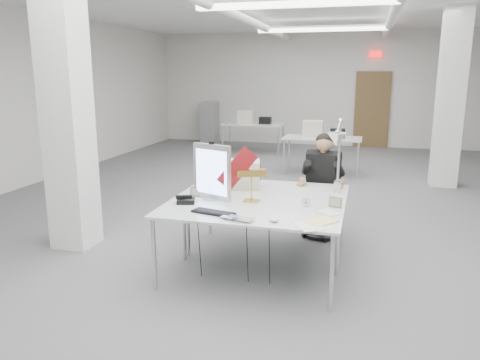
% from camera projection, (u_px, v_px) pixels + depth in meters
% --- Properties ---
extents(room_shell, '(10.04, 14.04, 3.24)m').
position_uv_depth(room_shell, '(295.00, 99.00, 6.81)').
color(room_shell, '#545456').
rests_on(room_shell, ground).
extents(desk_main, '(1.80, 0.90, 0.02)m').
position_uv_depth(desk_main, '(249.00, 212.00, 4.55)').
color(desk_main, silver).
rests_on(desk_main, room_shell).
extents(desk_second, '(1.80, 0.90, 0.02)m').
position_uv_depth(desk_second, '(268.00, 190.00, 5.40)').
color(desk_second, silver).
rests_on(desk_second, room_shell).
extents(bg_desk_a, '(1.60, 0.80, 0.02)m').
position_uv_depth(bg_desk_a, '(322.00, 138.00, 9.68)').
color(bg_desk_a, silver).
rests_on(bg_desk_a, room_shell).
extents(bg_desk_b, '(1.60, 0.80, 0.02)m').
position_uv_depth(bg_desk_b, '(253.00, 124.00, 12.25)').
color(bg_desk_b, silver).
rests_on(bg_desk_b, room_shell).
extents(filing_cabinet, '(0.45, 0.55, 1.20)m').
position_uv_depth(filing_cabinet, '(210.00, 122.00, 14.08)').
color(filing_cabinet, gray).
rests_on(filing_cabinet, room_shell).
extents(office_chair, '(0.66, 0.66, 1.11)m').
position_uv_depth(office_chair, '(322.00, 194.00, 5.95)').
color(office_chair, black).
rests_on(office_chair, room_shell).
extents(seated_person, '(0.58, 0.67, 0.86)m').
position_uv_depth(seated_person, '(323.00, 169.00, 5.82)').
color(seated_person, black).
rests_on(seated_person, office_chair).
extents(monitor, '(0.46, 0.22, 0.59)m').
position_uv_depth(monitor, '(212.00, 172.00, 4.92)').
color(monitor, '#B7B6BB').
rests_on(monitor, desk_main).
extents(pennant, '(0.40, 0.18, 0.46)m').
position_uv_depth(pennant, '(237.00, 168.00, 4.80)').
color(pennant, maroon).
rests_on(pennant, monitor).
extents(keyboard, '(0.45, 0.23, 0.02)m').
position_uv_depth(keyboard, '(213.00, 212.00, 4.46)').
color(keyboard, black).
rests_on(keyboard, desk_main).
extents(laptop, '(0.35, 0.27, 0.02)m').
position_uv_depth(laptop, '(235.00, 220.00, 4.22)').
color(laptop, silver).
rests_on(laptop, desk_main).
extents(mouse, '(0.09, 0.06, 0.04)m').
position_uv_depth(mouse, '(274.00, 220.00, 4.19)').
color(mouse, '#B1B1B6').
rests_on(mouse, desk_main).
extents(bankers_lamp, '(0.31, 0.21, 0.33)m').
position_uv_depth(bankers_lamp, '(252.00, 186.00, 4.83)').
color(bankers_lamp, '#BF843B').
rests_on(bankers_lamp, desk_main).
extents(desk_phone, '(0.22, 0.21, 0.04)m').
position_uv_depth(desk_phone, '(186.00, 201.00, 4.82)').
color(desk_phone, black).
rests_on(desk_phone, desk_main).
extents(picture_frame_left, '(0.13, 0.04, 0.10)m').
position_uv_depth(picture_frame_left, '(196.00, 192.00, 5.07)').
color(picture_frame_left, '#9E6944').
rests_on(picture_frame_left, desk_main).
extents(picture_frame_right, '(0.14, 0.08, 0.11)m').
position_uv_depth(picture_frame_right, '(335.00, 202.00, 4.65)').
color(picture_frame_right, olive).
rests_on(picture_frame_right, desk_main).
extents(desk_clock, '(0.09, 0.03, 0.09)m').
position_uv_depth(desk_clock, '(306.00, 202.00, 4.68)').
color(desk_clock, silver).
rests_on(desk_clock, desk_main).
extents(paper_stack_a, '(0.32, 0.35, 0.01)m').
position_uv_depth(paper_stack_a, '(308.00, 226.00, 4.08)').
color(paper_stack_a, white).
rests_on(paper_stack_a, desk_main).
extents(paper_stack_b, '(0.32, 0.33, 0.01)m').
position_uv_depth(paper_stack_b, '(321.00, 221.00, 4.21)').
color(paper_stack_b, '#E3D988').
rests_on(paper_stack_b, desk_main).
extents(paper_stack_c, '(0.26, 0.26, 0.01)m').
position_uv_depth(paper_stack_c, '(328.00, 212.00, 4.48)').
color(paper_stack_c, silver).
rests_on(paper_stack_c, desk_main).
extents(beige_monitor, '(0.41, 0.40, 0.32)m').
position_uv_depth(beige_monitor, '(245.00, 174.00, 5.42)').
color(beige_monitor, beige).
rests_on(beige_monitor, desk_second).
extents(architect_lamp, '(0.35, 0.74, 0.92)m').
position_uv_depth(architect_lamp, '(338.00, 156.00, 4.92)').
color(architect_lamp, silver).
rests_on(architect_lamp, desk_second).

